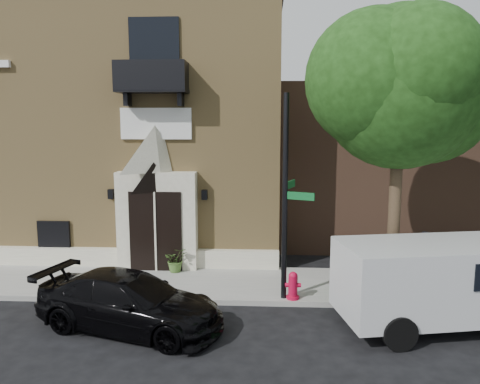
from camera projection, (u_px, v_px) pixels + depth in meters
The scene contains 12 objects.
ground at pixel (172, 304), 12.81m from camera, with size 120.00×120.00×0.00m, color black.
sidewalk at pixel (214, 284), 14.23m from camera, with size 42.00×3.00×0.15m, color gray.
church at pixel (138, 129), 20.13m from camera, with size 12.20×11.01×9.30m.
neighbour_building at pixel (480, 162), 20.58m from camera, with size 18.00×8.00×6.40m, color brown.
street_tree_left at pixel (403, 86), 11.96m from camera, with size 4.97×4.38×7.77m.
black_sedan at pixel (130, 302), 11.23m from camera, with size 1.89×4.66×1.35m, color black.
cargo_van at pixel (454, 280), 11.28m from camera, with size 5.46×2.98×2.11m.
street_sign at pixel (286, 198), 12.50m from camera, with size 0.84×1.07×5.56m.
fire_hydrant at pixel (293, 285), 12.77m from camera, with size 0.44×0.35×0.77m.
dumpster at pixel (374, 273), 12.97m from camera, with size 2.10×1.36×1.29m.
planter at pixel (176, 259), 15.10m from camera, with size 0.73×0.63×0.81m, color #4B7130.
pedestrian_near at pixel (422, 258), 13.89m from camera, with size 0.59×0.39×1.62m, color black.
Camera 1 is at (2.52, -12.09, 4.96)m, focal length 35.00 mm.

